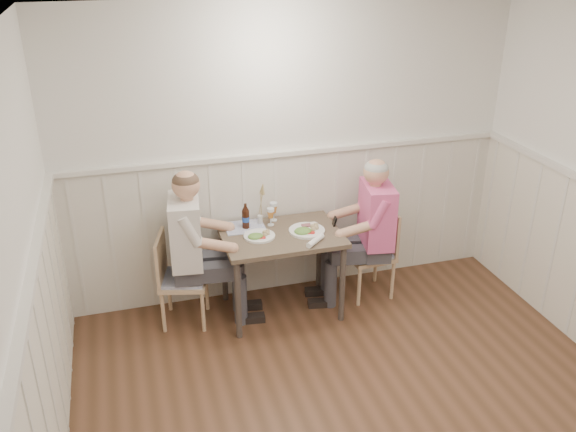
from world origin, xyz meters
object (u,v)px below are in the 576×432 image
object	(u,v)px
chair_left	(177,276)
man_in_pink	(370,242)
dining_table	(281,244)
diner_cream	(193,260)
grass_vase	(260,206)
chair_right	(374,249)
beer_bottle	(246,217)

from	to	relation	value
chair_left	man_in_pink	distance (m)	1.70
dining_table	diner_cream	size ratio (longest dim) A/B	0.71
chair_left	grass_vase	distance (m)	0.91
chair_left	man_in_pink	xyz separation A→B (m)	(1.69, -0.11, 0.13)
chair_right	chair_left	world-z (taller)	chair_right
chair_left	diner_cream	world-z (taller)	diner_cream
chair_right	man_in_pink	world-z (taller)	man_in_pink
chair_right	beer_bottle	distance (m)	1.22
man_in_pink	beer_bottle	xyz separation A→B (m)	(-1.07, 0.21, 0.28)
diner_cream	chair_left	bearing A→B (deg)	166.30
chair_right	dining_table	bearing A→B (deg)	-176.98
chair_right	chair_left	bearing A→B (deg)	178.99
beer_bottle	man_in_pink	bearing A→B (deg)	-11.06
man_in_pink	diner_cream	xyz separation A→B (m)	(-1.55, 0.07, 0.01)
dining_table	diner_cream	distance (m)	0.75
chair_right	man_in_pink	bearing A→B (deg)	-136.46
man_in_pink	beer_bottle	world-z (taller)	man_in_pink
dining_table	grass_vase	bearing A→B (deg)	118.39
dining_table	man_in_pink	xyz separation A→B (m)	(0.81, -0.03, -0.08)
dining_table	chair_left	distance (m)	0.91
man_in_pink	beer_bottle	size ratio (longest dim) A/B	5.97
chair_right	diner_cream	xyz separation A→B (m)	(-1.63, -0.00, 0.14)
dining_table	chair_left	size ratio (longest dim) A/B	1.23
beer_bottle	dining_table	bearing A→B (deg)	-34.67
dining_table	beer_bottle	world-z (taller)	beer_bottle
dining_table	beer_bottle	bearing A→B (deg)	145.33
beer_bottle	chair_right	bearing A→B (deg)	-6.71
man_in_pink	grass_vase	distance (m)	1.03
man_in_pink	diner_cream	distance (m)	1.55
beer_bottle	grass_vase	distance (m)	0.16
dining_table	man_in_pink	world-z (taller)	man_in_pink
chair_left	man_in_pink	world-z (taller)	man_in_pink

